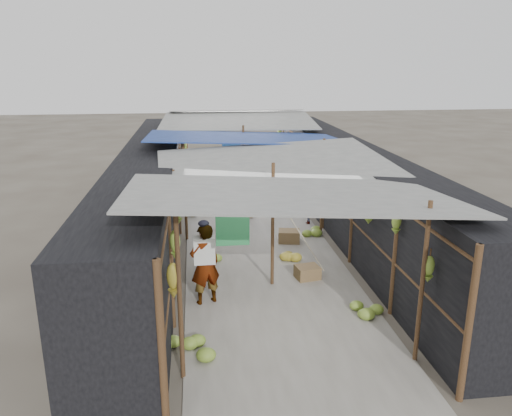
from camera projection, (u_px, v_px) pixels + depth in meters
name	position (u px, v px, depth m)	size (l,w,h in m)	color
ground	(302.00, 368.00, 7.62)	(80.00, 80.00, 0.00)	#6B6356
aisle_slab	(253.00, 230.00, 13.80)	(3.60, 16.00, 0.02)	#9E998E
stall_left	(151.00, 194.00, 13.16)	(1.40, 15.00, 2.30)	black
stall_right	(349.00, 187.00, 13.80)	(1.40, 15.00, 2.30)	black
crate_near	(289.00, 236.00, 12.87)	(0.54, 0.43, 0.32)	#846143
crate_mid	(307.00, 273.00, 10.70)	(0.49, 0.39, 0.29)	#846143
crate_back	(244.00, 212.00, 14.96)	(0.47, 0.38, 0.30)	#846143
black_basin	(275.00, 208.00, 15.70)	(0.54, 0.54, 0.16)	black
vendor_elderly	(205.00, 264.00, 9.45)	(0.59, 0.39, 1.62)	white
shopper_blue	(232.00, 199.00, 13.50)	(0.89, 0.70, 1.84)	#1F499B
vendor_seated	(307.00, 210.00, 14.25)	(0.54, 0.31, 0.83)	#4B4841
market_canopy	(252.00, 142.00, 13.45)	(5.62, 15.20, 2.77)	brown
hanging_bananas	(253.00, 172.00, 13.28)	(3.96, 13.78, 0.84)	#A5922A
floor_bananas	(260.00, 241.00, 12.56)	(3.86, 10.96, 0.33)	#A5922A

